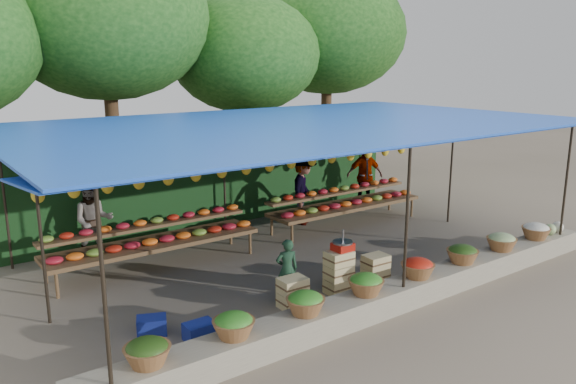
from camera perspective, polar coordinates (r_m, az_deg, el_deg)
ground at (r=11.57m, az=0.86°, el=-6.94°), size 60.00×60.00×0.00m
stone_curb at (r=9.59m, az=10.92°, el=-10.26°), size 10.60×0.55×0.40m
stall_canopy at (r=10.99m, az=0.72°, el=6.40°), size 10.80×6.60×2.82m
produce_baskets at (r=9.39m, az=10.60°, el=-8.37°), size 8.98×0.58×0.34m
netting_backdrop at (r=13.79m, az=-7.00°, el=1.66°), size 10.60×0.06×2.50m
tree_row at (r=16.38m, az=-10.96°, el=15.47°), size 16.51×5.50×7.12m
fruit_table_left at (r=11.33m, az=-13.51°, el=-4.51°), size 4.21×0.95×0.93m
fruit_table_right at (r=13.92m, az=5.80°, el=-0.92°), size 4.21×0.95×0.93m
crate_counter at (r=9.93m, az=5.04°, el=-8.55°), size 2.36×0.36×0.77m
weighing_scale at (r=9.81m, az=5.58°, el=-5.42°), size 0.35×0.35×0.38m
vendor_seated at (r=9.59m, az=-0.11°, el=-7.85°), size 0.45×0.37×1.07m
customer_left at (r=12.06m, az=-19.15°, el=-2.78°), size 0.94×0.82×1.63m
customer_mid at (r=13.87m, az=1.58°, el=0.24°), size 1.28×1.24×1.75m
customer_right at (r=15.67m, az=7.78°, el=1.65°), size 1.12×0.80×1.76m
blue_crate_front at (r=8.52m, az=-8.95°, el=-13.81°), size 0.44×0.32×0.26m
blue_crate_back at (r=8.83m, az=-13.67°, el=-13.04°), size 0.52×0.45×0.26m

